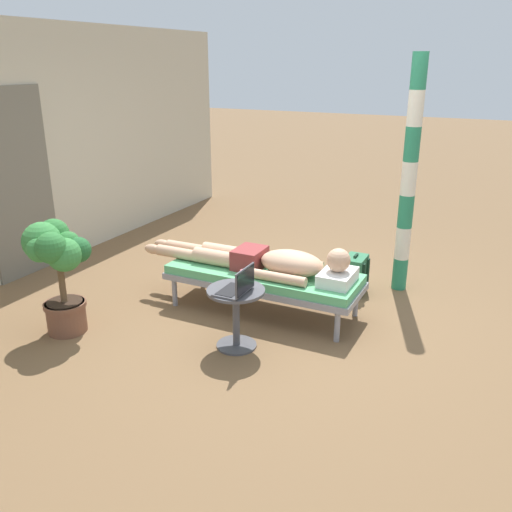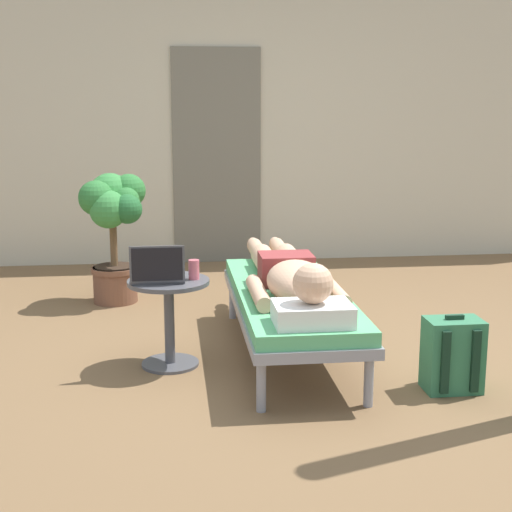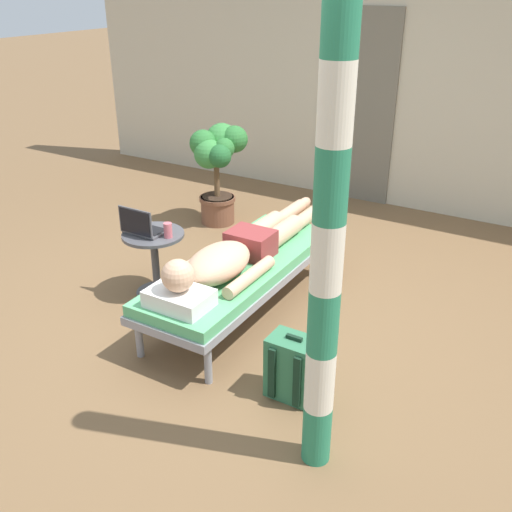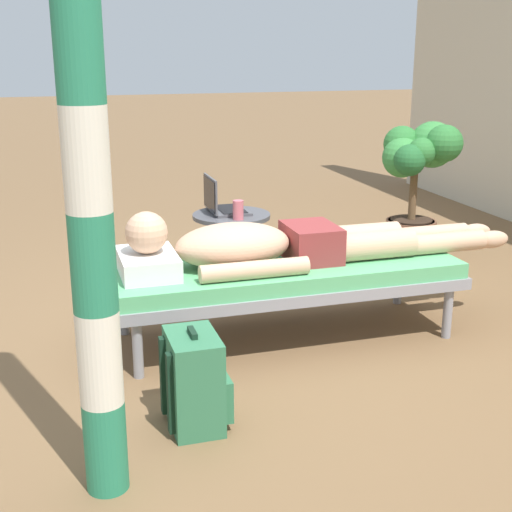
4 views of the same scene
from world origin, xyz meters
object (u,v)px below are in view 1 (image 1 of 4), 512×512
Objects in this scene: laptop at (238,286)px; drink_glass at (244,277)px; lounge_chair at (263,277)px; potted_plant at (57,262)px; porch_post at (409,178)px; side_table at (236,308)px; backpack at (354,275)px; person_reclining at (268,261)px.

laptop reaches higher than drink_glass.
potted_plant is (-1.15, 1.42, 0.31)m from lounge_chair.
lounge_chair is 0.79× the size of porch_post.
side_table is at bearing -172.48° from lounge_chair.
porch_post is (1.86, -0.96, 0.82)m from side_table.
lounge_chair is 3.56× the size of side_table.
potted_plant reaches higher than drink_glass.
side_table reaches higher than backpack.
person_reclining is 0.59m from drink_glass.
drink_glass is 0.05× the size of porch_post.
potted_plant is (-0.36, 1.56, 0.08)m from laptop.
potted_plant is at bearing 133.00° from backpack.
lounge_chair is at bearing 9.27° from drink_glass.
person_reclining is 1.87m from potted_plant.
laptop is at bearing -169.42° from lounge_chair.
porch_post is at bearing -41.94° from person_reclining.
potted_plant is (-1.15, 1.46, 0.14)m from person_reclining.
porch_post is (1.92, -0.91, 0.60)m from laptop.
backpack reaches higher than lounge_chair.
laptop is 1.61m from potted_plant.
backpack is at bearing -22.55° from drink_glass.
backpack is (0.79, -0.66, -0.15)m from lounge_chair.
laptop is at bearing -172.69° from person_reclining.
lounge_chair is at bearing 139.81° from backpack.
porch_post reaches higher than laptop.
person_reclining reaches higher than backpack.
drink_glass is (0.21, 0.05, -0.00)m from laptop.
backpack is (1.58, -0.52, -0.39)m from laptop.
porch_post is (1.13, -1.06, 0.83)m from lounge_chair.
porch_post is at bearing -47.35° from potted_plant.
side_table is 1.60m from potted_plant.
person_reclining is 0.92× the size of porch_post.
laptop reaches higher than lounge_chair.
person_reclining is 0.80m from laptop.
porch_post is at bearing -43.22° from lounge_chair.
laptop reaches higher than side_table.
drink_glass is 2.05m from porch_post.
side_table is at bearing -176.06° from person_reclining.
side_table is (-0.73, -0.05, -0.16)m from person_reclining.
lounge_chair is 4.39× the size of backpack.
person_reclining is 7.00× the size of laptop.
potted_plant reaches higher than backpack.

